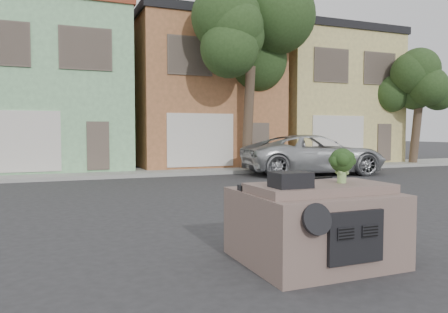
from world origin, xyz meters
TOP-DOWN VIEW (x-y plane):
  - ground_plane at (0.00, 0.00)m, footprint 120.00×120.00m
  - sidewalk at (0.00, 10.50)m, footprint 40.00×3.00m
  - townhouse_mint at (-3.50, 14.50)m, footprint 7.20×8.20m
  - townhouse_tan at (4.00, 14.50)m, footprint 7.20×8.20m
  - townhouse_beige at (11.50, 14.50)m, footprint 7.20×8.20m
  - silver_pickup at (7.09, 7.66)m, footprint 6.45×3.64m
  - tree_near at (5.00, 9.80)m, footprint 4.40×4.00m
  - tree_far at (15.00, 9.80)m, footprint 3.20×3.00m
  - car_dashboard at (0.00, -3.00)m, footprint 2.00×1.80m
  - instrument_hump at (-0.58, -3.35)m, footprint 0.48×0.38m
  - wiper_arm at (0.28, -2.62)m, footprint 0.69×0.15m
  - broccoli at (0.35, -3.18)m, footprint 0.41×0.41m

SIDE VIEW (x-z plane):
  - ground_plane at x=0.00m, z-range 0.00..0.00m
  - silver_pickup at x=7.09m, z-range -0.85..0.85m
  - sidewalk at x=0.00m, z-range 0.00..0.15m
  - car_dashboard at x=0.00m, z-range 0.00..1.12m
  - wiper_arm at x=0.28m, z-range 1.12..1.14m
  - instrument_hump at x=-0.58m, z-range 1.12..1.32m
  - broccoli at x=0.35m, z-range 1.12..1.62m
  - tree_far at x=15.00m, z-range 0.00..6.00m
  - townhouse_mint at x=-3.50m, z-range 0.00..7.55m
  - townhouse_tan at x=4.00m, z-range 0.00..7.55m
  - townhouse_beige at x=11.50m, z-range 0.00..7.55m
  - tree_near at x=5.00m, z-range 0.00..8.50m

